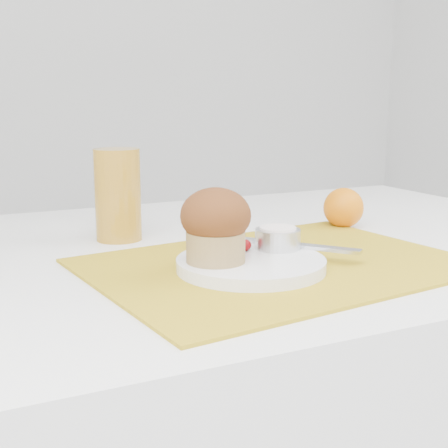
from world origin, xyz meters
name	(u,v)px	position (x,y,z in m)	size (l,w,h in m)	color
placemat	(278,264)	(-0.03, -0.10, 0.75)	(0.49, 0.36, 0.00)	#B59319
plate	(251,264)	(-0.08, -0.11, 0.76)	(0.19, 0.19, 0.02)	white
ramekin	(278,239)	(-0.02, -0.08, 0.78)	(0.06, 0.06, 0.03)	silver
cream	(278,229)	(-0.02, -0.08, 0.80)	(0.05, 0.05, 0.01)	white
raspberry_near	(245,245)	(-0.07, -0.07, 0.78)	(0.02, 0.02, 0.02)	#580204
raspberry_far	(267,240)	(-0.03, -0.06, 0.78)	(0.02, 0.02, 0.02)	#5A0215
butter_knife	(288,244)	(0.00, -0.08, 0.77)	(0.21, 0.02, 0.01)	#B8BAC2
orange	(343,208)	(0.20, 0.07, 0.78)	(0.07, 0.07, 0.07)	orange
juice_glass	(118,195)	(-0.18, 0.15, 0.82)	(0.07, 0.07, 0.14)	#B68222
muffin	(216,224)	(-0.13, -0.11, 0.82)	(0.09, 0.09, 0.09)	#A68750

